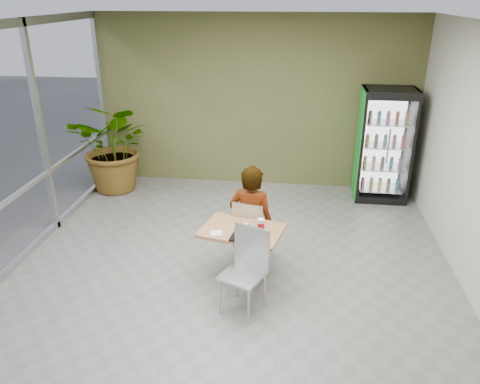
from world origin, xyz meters
name	(u,v)px	position (x,y,z in m)	size (l,w,h in m)	color
ground	(230,280)	(0.00, 0.00, 0.00)	(7.00, 7.00, 0.00)	slate
room_envelope	(229,167)	(0.00, 0.00, 1.60)	(6.00, 7.00, 3.20)	beige
dining_table	(242,244)	(0.16, 0.05, 0.54)	(1.13, 0.91, 0.75)	#A66947
chair_far	(249,227)	(0.21, 0.47, 0.56)	(0.50, 0.50, 0.95)	#B0B3B5
chair_near	(247,263)	(0.28, -0.50, 0.60)	(0.60, 0.60, 1.03)	#B0B3B5
seated_woman	(251,225)	(0.23, 0.52, 0.57)	(0.64, 0.41, 1.74)	black
pizza_plate	(244,226)	(0.17, 0.10, 0.77)	(0.29, 0.27, 0.03)	white
soda_cup	(261,225)	(0.40, 0.03, 0.83)	(0.09, 0.09, 0.16)	white
napkin_stack	(216,233)	(-0.15, -0.13, 0.76)	(0.14, 0.14, 0.02)	white
cafeteria_tray	(247,237)	(0.25, -0.18, 0.76)	(0.39, 0.28, 0.02)	black
beverage_fridge	(384,145)	(2.34, 3.03, 1.01)	(0.92, 0.71, 2.01)	black
potted_plant	(116,146)	(-2.54, 2.83, 0.86)	(1.55, 1.34, 1.73)	#2A5A24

